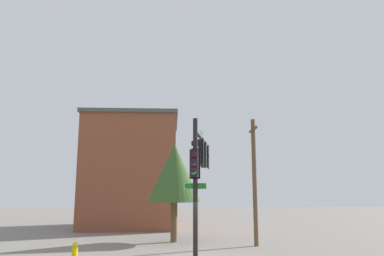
{
  "coord_description": "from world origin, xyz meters",
  "views": [
    {
      "loc": [
        -15.21,
        0.93,
        2.89
      ],
      "look_at": [
        0.94,
        0.09,
        5.77
      ],
      "focal_mm": 34.12,
      "sensor_mm": 36.0,
      "label": 1
    }
  ],
  "objects_px": {
    "signal_pole_assembly": "(199,163)",
    "tree_far": "(174,173)",
    "fire_hydrant": "(75,252)",
    "brick_building": "(132,172)",
    "utility_pole": "(254,178)"
  },
  "relations": [
    {
      "from": "signal_pole_assembly",
      "to": "fire_hydrant",
      "type": "xyz_separation_m",
      "value": [
        -0.16,
        5.29,
        -3.8
      ]
    },
    {
      "from": "signal_pole_assembly",
      "to": "utility_pole",
      "type": "bearing_deg",
      "value": -39.95
    },
    {
      "from": "utility_pole",
      "to": "tree_far",
      "type": "relative_size",
      "value": 1.2
    },
    {
      "from": "signal_pole_assembly",
      "to": "brick_building",
      "type": "height_order",
      "value": "brick_building"
    },
    {
      "from": "signal_pole_assembly",
      "to": "fire_hydrant",
      "type": "distance_m",
      "value": 6.52
    },
    {
      "from": "tree_far",
      "to": "brick_building",
      "type": "distance_m",
      "value": 10.38
    },
    {
      "from": "fire_hydrant",
      "to": "brick_building",
      "type": "relative_size",
      "value": 0.09
    },
    {
      "from": "signal_pole_assembly",
      "to": "tree_far",
      "type": "height_order",
      "value": "signal_pole_assembly"
    },
    {
      "from": "tree_far",
      "to": "brick_building",
      "type": "height_order",
      "value": "brick_building"
    },
    {
      "from": "utility_pole",
      "to": "brick_building",
      "type": "height_order",
      "value": "brick_building"
    },
    {
      "from": "brick_building",
      "to": "tree_far",
      "type": "bearing_deg",
      "value": -159.49
    },
    {
      "from": "signal_pole_assembly",
      "to": "tree_far",
      "type": "xyz_separation_m",
      "value": [
        6.05,
        1.08,
        -0.11
      ]
    },
    {
      "from": "fire_hydrant",
      "to": "brick_building",
      "type": "height_order",
      "value": "brick_building"
    },
    {
      "from": "tree_far",
      "to": "utility_pole",
      "type": "bearing_deg",
      "value": -112.88
    },
    {
      "from": "utility_pole",
      "to": "brick_building",
      "type": "relative_size",
      "value": 0.76
    }
  ]
}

